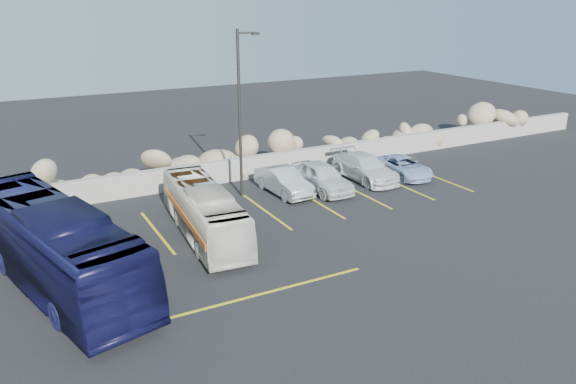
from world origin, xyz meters
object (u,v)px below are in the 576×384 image
vintage_bus (204,211)px  car_b (284,181)px  lamppost (241,110)px  car_d (403,167)px  car_a (322,177)px  tour_coach (53,245)px  car_c (365,168)px

vintage_bus → car_b: size_ratio=1.97×
lamppost → car_d: 9.92m
vintage_bus → car_a: (7.24, 2.69, -0.34)m
car_a → car_d: 5.23m
tour_coach → car_c: size_ratio=2.28×
lamppost → car_a: (3.87, -1.13, -3.57)m
lamppost → car_d: lamppost is taller
lamppost → car_d: bearing=-7.5°
vintage_bus → car_a: size_ratio=1.80×
car_b → vintage_bus: bearing=-152.8°
lamppost → car_d: (9.10, -1.20, -3.76)m
car_a → car_b: size_ratio=1.09×
tour_coach → car_a: bearing=3.3°
tour_coach → lamppost: bearing=15.5°
tour_coach → car_c: tour_coach is taller
car_b → car_d: 7.17m
vintage_bus → car_c: size_ratio=1.65×
tour_coach → car_b: (11.22, 4.71, -0.82)m
tour_coach → car_b: size_ratio=2.71×
lamppost → car_b: bearing=-19.0°
lamppost → car_a: bearing=-16.3°
lamppost → car_c: 7.80m
car_c → car_d: size_ratio=1.19×
car_b → car_c: size_ratio=0.84×
vintage_bus → car_c: bearing=21.7°
car_b → lamppost: bearing=157.6°
lamppost → car_c: size_ratio=1.74×
car_a → car_d: size_ratio=1.09×
car_d → car_b: bearing=179.7°
vintage_bus → car_d: (12.47, 2.62, -0.52)m
car_c → car_d: bearing=-12.3°
car_b → car_d: bearing=-7.7°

